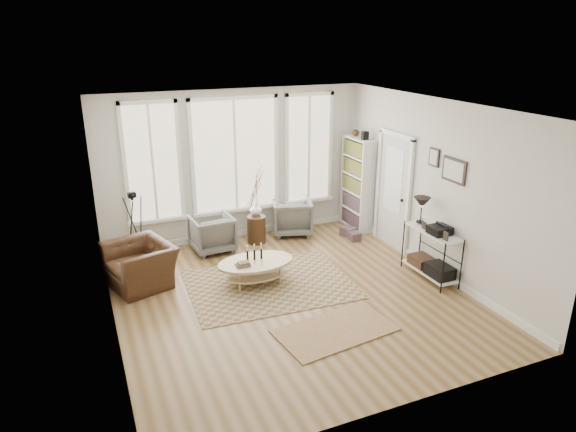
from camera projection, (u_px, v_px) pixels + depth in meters
name	position (u px, v px, depth m)	size (l,w,h in m)	color
room	(292.00, 209.00, 7.53)	(5.50, 5.54, 2.90)	olive
bay_window	(235.00, 158.00, 9.79)	(4.14, 0.12, 2.24)	#D0BF86
door	(394.00, 189.00, 9.54)	(0.09, 1.06, 2.22)	silver
bookcase	(358.00, 183.00, 10.48)	(0.31, 0.85, 2.06)	white
low_shelf	(431.00, 249.00, 8.43)	(0.38, 1.08, 1.30)	white
wall_art	(449.00, 167.00, 8.06)	(0.04, 0.88, 0.44)	black
rug_main	(270.00, 284.00, 8.35)	(2.60, 1.95, 0.01)	brown
rug_runner	(335.00, 330.00, 7.05)	(1.61, 0.89, 0.01)	brown
coffee_table	(255.00, 266.00, 8.29)	(1.25, 0.80, 0.57)	tan
armchair_left	(212.00, 233.00, 9.54)	(0.74, 0.76, 0.69)	slate
armchair_right	(292.00, 216.00, 10.36)	(0.77, 0.79, 0.72)	slate
side_table	(256.00, 207.00, 9.78)	(0.36, 0.36, 1.51)	#3A2213
vase	(256.00, 209.00, 9.89)	(0.23, 0.23, 0.24)	silver
accent_chair	(140.00, 265.00, 8.25)	(0.93, 1.06, 0.69)	#3A2213
tripod_camera	(136.00, 230.00, 9.02)	(0.45, 0.45, 1.28)	black
book_stack_near	(348.00, 232.00, 10.31)	(0.22, 0.28, 0.18)	brown
book_stack_far	(354.00, 236.00, 10.11)	(0.20, 0.26, 0.16)	brown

